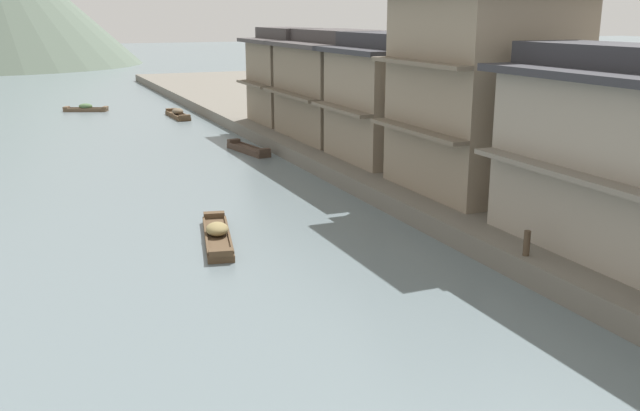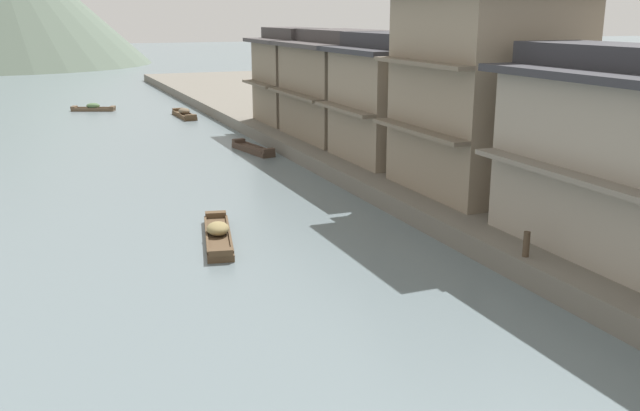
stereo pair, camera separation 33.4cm
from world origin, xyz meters
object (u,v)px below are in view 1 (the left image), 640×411
Objects in this scene: house_waterfront_narrow at (386,98)px; house_waterfront_end at (289,76)px; boat_moored_second at (86,108)px; boat_moored_third at (217,235)px; house_waterfront_far at (341,85)px; house_waterfront_second at (625,151)px; house_waterfront_tall at (483,84)px; mooring_post_dock_mid at (527,243)px; boat_moored_far at (248,149)px; boat_moored_nearest at (178,114)px.

house_waterfront_end is at bearing 89.79° from house_waterfront_narrow.
boat_moored_third is (0.95, -37.87, -0.01)m from boat_moored_second.
boat_moored_third reaches higher than boat_moored_second.
house_waterfront_end is (-0.68, 6.74, 0.02)m from house_waterfront_far.
house_waterfront_second reaches higher than boat_moored_third.
house_waterfront_tall is 9.36m from mooring_post_dock_mid.
boat_moored_far is at bearing 68.80° from boat_moored_third.
boat_moored_far is 0.64× the size of house_waterfront_narrow.
boat_moored_second is at bearing 124.62° from house_waterfront_end.
mooring_post_dock_mid is at bearing -86.05° from boat_moored_far.
boat_moored_third is 6.37× the size of mooring_post_dock_mid.
house_waterfront_end is at bearing -62.34° from boat_moored_nearest.
boat_moored_second is at bearing 107.22° from boat_moored_far.
house_waterfront_far is 22.09m from mooring_post_dock_mid.
boat_moored_nearest is 39.48m from house_waterfront_second.
house_waterfront_second reaches higher than boat_moored_second.
house_waterfront_narrow is at bearing -60.18° from boat_moored_far.
house_waterfront_tall is at bearing -72.03° from boat_moored_second.
boat_moored_second is at bearing 104.37° from house_waterfront_second.
house_waterfront_far is (5.34, -1.14, 3.58)m from boat_moored_far.
boat_moored_nearest is at bearing 97.94° from house_waterfront_second.
house_waterfront_end is at bearing 95.75° from house_waterfront_far.
house_waterfront_tall reaches higher than house_waterfront_second.
house_waterfront_far and house_waterfront_end have the same top height.
boat_moored_second is 20.74m from house_waterfront_end.
house_waterfront_second is 10.38× the size of mooring_post_dock_mid.
mooring_post_dock_mid is (7.56, -7.29, 0.93)m from boat_moored_third.
house_waterfront_tall is (12.15, -37.47, 4.83)m from boat_moored_second.
boat_moored_far is at bearing 93.95° from mooring_post_dock_mid.
boat_moored_third is at bearing -99.56° from boat_moored_nearest.
boat_moored_far is at bearing -72.78° from boat_moored_second.
house_waterfront_second is (4.71, -23.08, 3.59)m from boat_moored_far.
house_waterfront_second is at bearing -82.06° from boat_moored_nearest.
boat_moored_third is 0.80× the size of house_waterfront_end.
house_waterfront_far is at bearing 51.63° from boat_moored_third.
house_waterfront_tall reaches higher than house_waterfront_far.
house_waterfront_far is at bearing -70.38° from boat_moored_nearest.
house_waterfront_second is at bearing -89.64° from house_waterfront_narrow.
house_waterfront_end is at bearing 91.50° from house_waterfront_tall.
boat_moored_third reaches higher than boat_moored_far.
house_waterfront_second is 4.10m from mooring_post_dock_mid.
house_waterfront_tall reaches higher than house_waterfront_end.
house_waterfront_second is 1.31× the size of house_waterfront_end.
house_waterfront_tall reaches higher than boat_moored_third.
boat_moored_far is 6.53m from house_waterfront_far.
boat_moored_nearest is at bearing -46.41° from boat_moored_second.
house_waterfront_far is 6.77m from house_waterfront_end.
house_waterfront_tall is at bearing 86.46° from house_waterfront_second.
house_waterfront_second is (10.71, -7.62, 3.54)m from boat_moored_third.
boat_moored_second is at bearing 91.44° from boat_moored_third.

